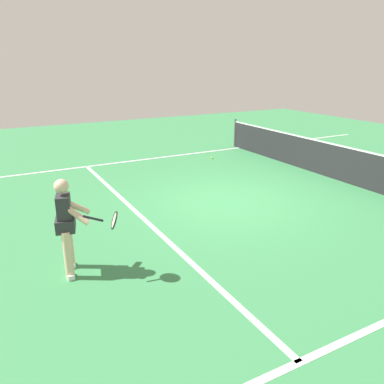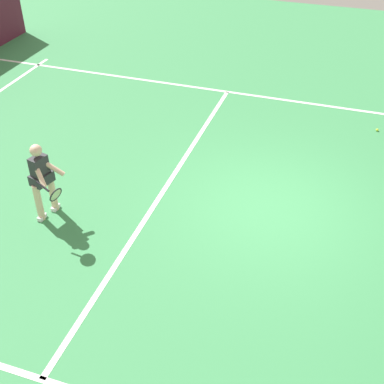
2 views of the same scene
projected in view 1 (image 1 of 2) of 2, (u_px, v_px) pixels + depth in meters
name	position (u px, v px, depth m)	size (l,w,h in m)	color
ground_plane	(227.00, 201.00, 9.29)	(27.94, 27.94, 0.00)	#38844C
service_line_marking	(142.00, 217.00, 8.30)	(9.58, 0.10, 0.01)	white
sideline_left_marking	(150.00, 159.00, 13.27)	(0.10, 19.49, 0.01)	white
court_net	(338.00, 162.00, 10.79)	(10.26, 0.08, 1.07)	#4C4C51
tennis_player	(68.00, 223.00, 5.89)	(0.93, 0.89, 1.55)	beige
tennis_ball_near	(212.00, 158.00, 13.30)	(0.07, 0.07, 0.07)	#D1E533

